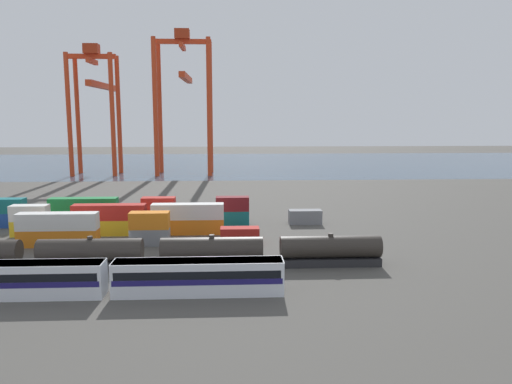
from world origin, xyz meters
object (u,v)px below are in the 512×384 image
at_px(shipping_container_21, 159,218).
at_px(passenger_train, 17,278).
at_px(shipping_container_3, 59,238).
at_px(shipping_container_25, 305,217).
at_px(freight_tank_row, 91,253).
at_px(shipping_container_11, 110,227).
at_px(shipping_container_9, 31,228).
at_px(gantry_crane_west, 96,97).
at_px(gantry_crane_central, 184,89).

bearing_deg(shipping_container_21, passenger_train, -106.08).
bearing_deg(shipping_container_3, shipping_container_25, 19.17).
distance_m(freight_tank_row, shipping_container_11, 19.05).
relative_size(shipping_container_9, shipping_container_25, 1.00).
bearing_deg(gantry_crane_west, shipping_container_21, -69.00).
bearing_deg(gantry_crane_west, gantry_crane_central, -2.23).
height_order(shipping_container_9, gantry_crane_west, gantry_crane_west).
bearing_deg(shipping_container_25, gantry_crane_central, 109.49).
bearing_deg(freight_tank_row, shipping_container_11, 96.23).
distance_m(shipping_container_9, shipping_container_25, 47.72).
bearing_deg(gantry_crane_central, shipping_container_11, -92.85).
height_order(shipping_container_3, gantry_crane_central, gantry_crane_central).
distance_m(shipping_container_3, shipping_container_25, 42.63).
bearing_deg(shipping_container_21, gantry_crane_central, 91.84).
relative_size(shipping_container_21, shipping_container_25, 1.00).
height_order(passenger_train, gantry_crane_central, gantry_crane_central).
bearing_deg(shipping_container_11, freight_tank_row, -83.77).
distance_m(passenger_train, freight_tank_row, 11.28).
distance_m(shipping_container_21, gantry_crane_west, 94.22).
xyz_separation_m(passenger_train, shipping_container_3, (-2.98, 21.92, -0.84)).
height_order(passenger_train, shipping_container_9, passenger_train).
relative_size(shipping_container_11, shipping_container_21, 2.00).
distance_m(shipping_container_25, gantry_crane_west, 106.57).
distance_m(shipping_container_21, gantry_crane_central, 88.11).
height_order(passenger_train, gantry_crane_west, gantry_crane_west).
distance_m(passenger_train, shipping_container_21, 37.39).
xyz_separation_m(passenger_train, shipping_container_21, (10.35, 35.91, -0.84)).
bearing_deg(shipping_container_25, freight_tank_row, -141.04).
xyz_separation_m(shipping_container_9, shipping_container_25, (47.20, 7.00, 0.00)).
height_order(shipping_container_9, shipping_container_11, same).
height_order(shipping_container_9, shipping_container_21, same).
distance_m(freight_tank_row, shipping_container_21, 26.43).
bearing_deg(gantry_crane_central, gantry_crane_west, 177.77).
relative_size(shipping_container_3, shipping_container_21, 2.00).
bearing_deg(gantry_crane_central, shipping_container_3, -96.22).
distance_m(shipping_container_3, shipping_container_9, 9.85).
relative_size(shipping_container_11, gantry_crane_central, 0.25).
xyz_separation_m(shipping_container_3, shipping_container_25, (40.26, 13.99, 0.00)).
distance_m(shipping_container_11, shipping_container_25, 34.83).
relative_size(passenger_train, gantry_crane_west, 1.36).
relative_size(shipping_container_9, shipping_container_11, 0.50).
xyz_separation_m(freight_tank_row, shipping_container_9, (-15.15, 18.92, -0.77)).
relative_size(shipping_container_25, gantry_crane_central, 0.13).
height_order(passenger_train, shipping_container_25, passenger_train).
height_order(shipping_container_11, gantry_crane_west, gantry_crane_west).
bearing_deg(freight_tank_row, shipping_container_9, 128.69).
xyz_separation_m(freight_tank_row, shipping_container_3, (-8.21, 11.92, -0.77)).
distance_m(passenger_train, shipping_container_3, 22.14).
bearing_deg(shipping_container_21, shipping_container_9, -160.96).
bearing_deg(passenger_train, shipping_container_11, 83.75).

